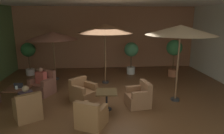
# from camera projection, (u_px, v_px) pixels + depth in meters

# --- Properties ---
(ground_plane) EXTENTS (10.58, 9.52, 0.02)m
(ground_plane) POSITION_uv_depth(u_px,v_px,m) (113.00, 97.00, 7.83)
(ground_plane) COLOR brown
(wall_back_brick) EXTENTS (10.58, 0.08, 3.58)m
(wall_back_brick) POSITION_uv_depth(u_px,v_px,m) (106.00, 38.00, 11.96)
(wall_back_brick) COLOR #9F6747
(wall_back_brick) RESTS_ON ground_plane
(cafe_table_front_left) EXTENTS (0.80, 0.80, 0.64)m
(cafe_table_front_left) POSITION_uv_depth(u_px,v_px,m) (18.00, 92.00, 6.97)
(cafe_table_front_left) COLOR black
(cafe_table_front_left) RESTS_ON ground_plane
(armchair_front_left_north) EXTENTS (0.98, 0.98, 0.88)m
(armchair_front_left_north) POSITION_uv_depth(u_px,v_px,m) (28.00, 109.00, 6.08)
(armchair_front_left_north) COLOR brown
(armchair_front_left_north) RESTS_ON ground_plane
(armchair_front_left_east) EXTENTS (1.08, 1.06, 0.93)m
(armchair_front_left_east) POSITION_uv_depth(u_px,v_px,m) (43.00, 86.00, 8.08)
(armchair_front_left_east) COLOR brown
(armchair_front_left_east) RESTS_ON ground_plane
(cafe_table_front_right) EXTENTS (0.73, 0.73, 0.64)m
(cafe_table_front_right) POSITION_uv_depth(u_px,v_px,m) (107.00, 95.00, 6.65)
(cafe_table_front_right) COLOR black
(cafe_table_front_right) RESTS_ON ground_plane
(armchair_front_right_north) EXTENTS (0.98, 0.98, 0.81)m
(armchair_front_right_north) POSITION_uv_depth(u_px,v_px,m) (91.00, 117.00, 5.67)
(armchair_front_right_north) COLOR olive
(armchair_front_right_north) RESTS_ON ground_plane
(armchair_front_right_east) EXTENTS (0.86, 0.86, 0.85)m
(armchair_front_right_east) POSITION_uv_depth(u_px,v_px,m) (139.00, 97.00, 6.98)
(armchair_front_right_east) COLOR #8A6040
(armchair_front_right_east) RESTS_ON ground_plane
(armchair_front_right_south) EXTENTS (1.08, 1.08, 0.83)m
(armchair_front_right_south) POSITION_uv_depth(u_px,v_px,m) (83.00, 93.00, 7.40)
(armchair_front_right_south) COLOR brown
(armchair_front_right_south) RESTS_ON ground_plane
(patio_umbrella_tall_red) EXTENTS (2.45, 2.45, 2.72)m
(patio_umbrella_tall_red) POSITION_uv_depth(u_px,v_px,m) (105.00, 29.00, 8.89)
(patio_umbrella_tall_red) COLOR #2D2D2D
(patio_umbrella_tall_red) RESTS_ON ground_plane
(patio_umbrella_center_beige) EXTENTS (2.40, 2.40, 2.74)m
(patio_umbrella_center_beige) POSITION_uv_depth(u_px,v_px,m) (181.00, 30.00, 6.91)
(patio_umbrella_center_beige) COLOR #2D2D2D
(patio_umbrella_center_beige) RESTS_ON ground_plane
(patio_umbrella_near_wall) EXTENTS (2.37, 2.37, 2.34)m
(patio_umbrella_near_wall) POSITION_uv_depth(u_px,v_px,m) (53.00, 36.00, 9.52)
(patio_umbrella_near_wall) COLOR #2D2D2D
(patio_umbrella_near_wall) RESTS_ON ground_plane
(potted_tree_left_corner) EXTENTS (0.75, 0.75, 1.70)m
(potted_tree_left_corner) POSITION_uv_depth(u_px,v_px,m) (131.00, 53.00, 10.72)
(potted_tree_left_corner) COLOR silver
(potted_tree_left_corner) RESTS_ON ground_plane
(potted_tree_mid_left) EXTENTS (0.79, 0.79, 1.89)m
(potted_tree_mid_left) POSITION_uv_depth(u_px,v_px,m) (174.00, 51.00, 10.21)
(potted_tree_mid_left) COLOR #A96342
(potted_tree_mid_left) RESTS_ON ground_plane
(potted_tree_mid_right) EXTENTS (0.73, 0.73, 1.71)m
(potted_tree_mid_right) POSITION_uv_depth(u_px,v_px,m) (28.00, 53.00, 10.50)
(potted_tree_mid_right) COLOR silver
(potted_tree_mid_right) RESTS_ON ground_plane
(patron_blue_shirt) EXTENTS (0.44, 0.40, 0.61)m
(patron_blue_shirt) POSITION_uv_depth(u_px,v_px,m) (26.00, 97.00, 6.02)
(patron_blue_shirt) COLOR #40313E
(patron_blue_shirt) RESTS_ON ground_plane
(patron_by_window) EXTENTS (0.46, 0.38, 0.63)m
(patron_by_window) POSITION_uv_depth(u_px,v_px,m) (41.00, 77.00, 7.94)
(patron_by_window) COLOR #B54C42
(patron_by_window) RESTS_ON ground_plane
(iced_drink_cup) EXTENTS (0.08, 0.08, 0.11)m
(iced_drink_cup) POSITION_uv_depth(u_px,v_px,m) (16.00, 88.00, 6.82)
(iced_drink_cup) COLOR white
(iced_drink_cup) RESTS_ON cafe_table_front_left
(open_laptop) EXTENTS (0.32, 0.24, 0.20)m
(open_laptop) POSITION_uv_depth(u_px,v_px,m) (19.00, 86.00, 6.94)
(open_laptop) COLOR #9EA0A5
(open_laptop) RESTS_ON cafe_table_front_left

